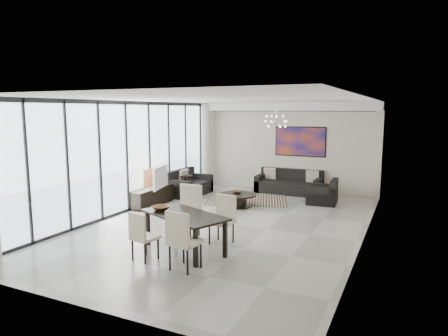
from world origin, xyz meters
The scene contains 20 objects.
room_shell centered at (0.46, 0.00, 1.45)m, with size 6.00×9.00×2.90m.
window_wall centered at (-2.86, 0.00, 1.47)m, with size 0.37×8.95×2.90m.
soffit centered at (0.00, 4.30, 2.77)m, with size 5.98×0.40×0.26m, color white.
painting centered at (0.50, 4.47, 1.65)m, with size 1.68×0.04×0.98m, color #BA4519.
chandelier centered at (0.30, 2.50, 2.35)m, with size 0.66×0.66×0.71m.
rug centered at (-0.59, 2.60, 0.01)m, with size 2.34×1.80×0.01m, color black.
coffee_table centered at (-0.49, 1.67, 0.20)m, with size 1.03×1.03×0.36m.
bowl_coffee centered at (-0.55, 1.72, 0.40)m, with size 0.24×0.24×0.07m, color brown.
sofa_main centered at (0.28, 4.07, 0.26)m, with size 2.08×0.85×0.76m.
loveseat centered at (-2.55, 2.47, 0.27)m, with size 0.89×1.58×0.79m.
armchair centered at (1.59, 3.05, 0.24)m, with size 0.86×0.90×0.71m.
side_table centered at (-2.65, 2.47, 0.42)m, with size 0.45×0.45×0.61m.
tv_console centered at (-2.76, 0.78, 0.25)m, with size 0.44×1.58×0.49m, color black.
television centered at (-2.60, 0.83, 0.80)m, with size 1.06×0.14×0.61m, color gray.
dining_table centered at (-0.01, -2.00, 0.64)m, with size 1.93×1.47×0.72m.
dining_chair_sw centered at (-0.43, -2.78, 0.51)m, with size 0.47×0.47×0.89m.
dining_chair_se centered at (0.45, -2.86, 0.59)m, with size 0.53×0.53×1.03m.
dining_chair_nw centered at (-0.40, -1.18, 0.63)m, with size 0.52×0.52×1.10m.
dining_chair_ne centered at (0.45, -1.24, 0.55)m, with size 0.48×0.48×0.97m.
bowl_dining centered at (-0.57, -1.95, 0.76)m, with size 0.34×0.34×0.08m, color brown.
Camera 1 is at (3.79, -8.29, 2.65)m, focal length 32.00 mm.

